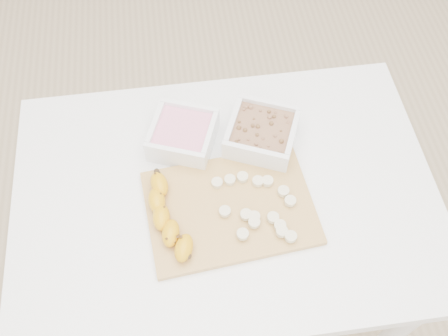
{
  "coord_description": "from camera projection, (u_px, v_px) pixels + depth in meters",
  "views": [
    {
      "loc": [
        -0.08,
        -0.57,
        1.78
      ],
      "look_at": [
        0.0,
        0.03,
        0.81
      ],
      "focal_mm": 40.0,
      "sensor_mm": 36.0,
      "label": 1
    }
  ],
  "objects": [
    {
      "name": "bowl_yogurt",
      "position": [
        183.0,
        135.0,
        1.22
      ],
      "size": [
        0.19,
        0.19,
        0.07
      ],
      "color": "white",
      "rests_on": "table"
    },
    {
      "name": "table",
      "position": [
        226.0,
        211.0,
        1.26
      ],
      "size": [
        1.0,
        0.7,
        0.75
      ],
      "color": "white",
      "rests_on": "ground"
    },
    {
      "name": "bowl_granola",
      "position": [
        262.0,
        134.0,
        1.22
      ],
      "size": [
        0.21,
        0.21,
        0.07
      ],
      "color": "white",
      "rests_on": "table"
    },
    {
      "name": "banana",
      "position": [
        169.0,
        218.0,
        1.1
      ],
      "size": [
        0.07,
        0.23,
        0.04
      ],
      "primitive_type": null,
      "rotation": [
        0.0,
        0.0,
        0.05
      ],
      "color": "orange",
      "rests_on": "cutting_board"
    },
    {
      "name": "cutting_board",
      "position": [
        230.0,
        207.0,
        1.15
      ],
      "size": [
        0.4,
        0.3,
        0.01
      ],
      "primitive_type": "cube",
      "rotation": [
        0.0,
        0.0,
        0.09
      ],
      "color": "tan",
      "rests_on": "table"
    },
    {
      "name": "ground",
      "position": [
        225.0,
        292.0,
        1.81
      ],
      "size": [
        3.5,
        3.5,
        0.0
      ],
      "primitive_type": "plane",
      "color": "#C6AD89",
      "rests_on": "ground"
    },
    {
      "name": "banana_slices",
      "position": [
        258.0,
        206.0,
        1.13
      ],
      "size": [
        0.19,
        0.19,
        0.02
      ],
      "color": "beige",
      "rests_on": "cutting_board"
    }
  ]
}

